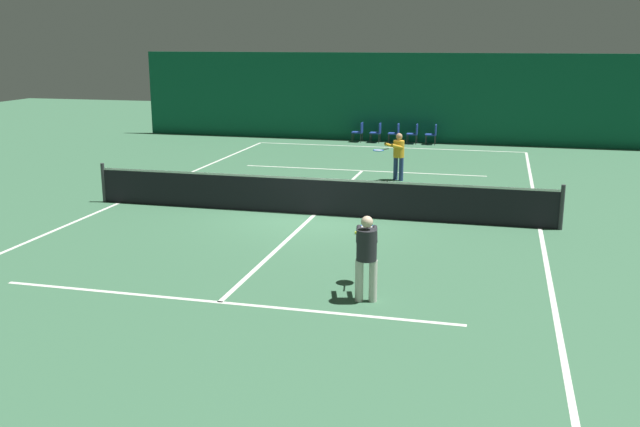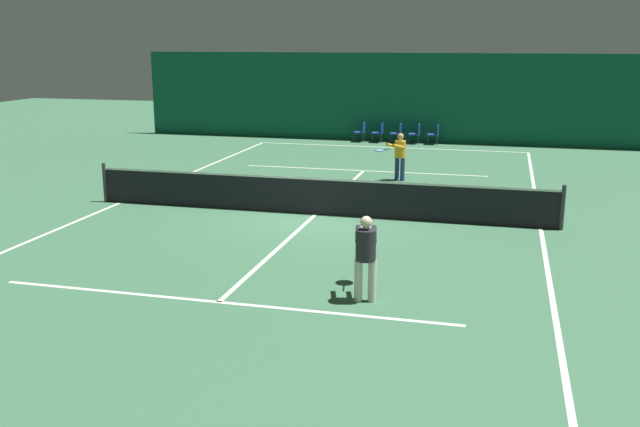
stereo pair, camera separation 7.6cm
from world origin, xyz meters
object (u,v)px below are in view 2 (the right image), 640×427
Objects in this scene: courtside_chair_1 at (379,131)px; courtside_chair_2 at (397,132)px; player_far at (399,153)px; courtside_chair_4 at (435,133)px; courtside_chair_0 at (361,131)px; tennis_net at (315,195)px; player_near at (366,251)px; courtside_chair_3 at (416,133)px; tennis_ball at (356,233)px.

courtside_chair_2 is (0.79, 0.00, 0.00)m from courtside_chair_1.
courtside_chair_2 is (-1.26, 8.16, -0.38)m from player_far.
courtside_chair_0 is at bearing -90.00° from courtside_chair_4.
courtside_chair_1 is at bearing -90.00° from courtside_chair_2.
courtside_chair_0 is 1.00× the size of courtside_chair_1.
courtside_chair_0 is (-1.45, 13.17, -0.03)m from tennis_net.
player_near is 18.99m from courtside_chair_2.
courtside_chair_1 is 1.00× the size of courtside_chair_2.
courtside_chair_4 is at bearing 82.61° from tennis_net.
courtside_chair_3 is (0.92, 13.17, -0.03)m from tennis_net.
tennis_ball is at bearing 1.82° from courtside_chair_3.
courtside_chair_3 is at bearing 90.00° from courtside_chair_2.
player_near is at bearing 9.20° from courtside_chair_1.
tennis_ball is at bearing 3.21° from player_near.
player_near reaches higher than courtside_chair_2.
tennis_ball is (2.05, -14.72, -0.45)m from courtside_chair_1.
courtside_chair_0 is 12.73× the size of tennis_ball.
courtside_chair_2 is 1.00× the size of courtside_chair_3.
courtside_chair_0 is 15.00m from tennis_ball.
tennis_net is at bearing -3.99° from courtside_chair_3.
courtside_chair_4 is at bearing 90.00° from courtside_chair_0.
player_far is 1.77× the size of courtside_chair_3.
tennis_net is at bearing 131.63° from tennis_ball.
player_far is at bearing 3.28° from courtside_chair_3.
courtside_chair_4 is (1.58, 0.00, 0.00)m from courtside_chair_2.
courtside_chair_3 is (1.58, 0.00, 0.00)m from courtside_chair_1.
tennis_ball is at bearing 10.91° from courtside_chair_0.
player_far reaches higher than courtside_chair_0.
courtside_chair_1 is at bearing -90.00° from courtside_chair_4.
courtside_chair_0 is at bearing -90.00° from courtside_chair_3.
tennis_ball is at bearing 33.61° from player_far.
courtside_chair_4 is at bearing -8.40° from player_near.
courtside_chair_1 is at bearing 97.92° from tennis_ball.
courtside_chair_0 and courtside_chair_1 have the same top height.
tennis_net is 14.29× the size of courtside_chair_2.
player_near is at bearing -76.32° from tennis_ball.
courtside_chair_4 is (0.32, 8.16, -0.38)m from player_far.
courtside_chair_0 is 1.00× the size of courtside_chair_3.
courtside_chair_3 is at bearing 91.82° from tennis_ball.
player_near is 22.67× the size of tennis_ball.
courtside_chair_0 and courtside_chair_2 have the same top height.
tennis_net is 14.29× the size of courtside_chair_0.
tennis_net is at bearing -7.39° from courtside_chair_4.
courtside_chair_1 is at bearing -90.00° from courtside_chair_3.
player_far is 1.77× the size of courtside_chair_2.
player_far is at bearing -2.27° from courtside_chair_4.
courtside_chair_2 is at bearing 90.00° from courtside_chair_1.
courtside_chair_0 is 1.00× the size of courtside_chair_2.
courtside_chair_3 is at bearing -6.01° from player_near.
tennis_ball is (0.47, -14.72, -0.45)m from courtside_chair_3.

